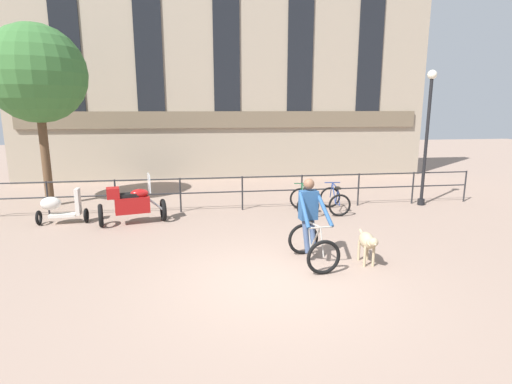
{
  "coord_description": "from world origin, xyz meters",
  "views": [
    {
      "loc": [
        -1.35,
        -6.72,
        3.1
      ],
      "look_at": [
        0.08,
        2.86,
        1.05
      ],
      "focal_mm": 28.0,
      "sensor_mm": 36.0,
      "label": 1
    }
  ],
  "objects_px": {
    "dog": "(367,242)",
    "parked_bicycle_mid_left": "(335,200)",
    "parked_bicycle_near_lamp": "(304,201)",
    "parked_scooter": "(60,207)",
    "street_lamp": "(427,131)",
    "cyclist_with_bike": "(311,225)",
    "parked_motorcycle": "(132,204)"
  },
  "relations": [
    {
      "from": "cyclist_with_bike",
      "to": "street_lamp",
      "type": "xyz_separation_m",
      "value": [
        4.93,
        4.18,
        1.61
      ]
    },
    {
      "from": "cyclist_with_bike",
      "to": "parked_scooter",
      "type": "relative_size",
      "value": 1.31
    },
    {
      "from": "dog",
      "to": "parked_bicycle_mid_left",
      "type": "xyz_separation_m",
      "value": [
        0.75,
        4.07,
        -0.11
      ]
    },
    {
      "from": "dog",
      "to": "street_lamp",
      "type": "xyz_separation_m",
      "value": [
        3.84,
        4.5,
        1.91
      ]
    },
    {
      "from": "parked_scooter",
      "to": "street_lamp",
      "type": "distance_m",
      "value": 11.06
    },
    {
      "from": "cyclist_with_bike",
      "to": "parked_bicycle_near_lamp",
      "type": "xyz_separation_m",
      "value": [
        0.88,
        3.75,
        -0.41
      ]
    },
    {
      "from": "dog",
      "to": "parked_scooter",
      "type": "distance_m",
      "value": 8.06
    },
    {
      "from": "cyclist_with_bike",
      "to": "parked_scooter",
      "type": "xyz_separation_m",
      "value": [
        -5.95,
        3.61,
        -0.3
      ]
    },
    {
      "from": "parked_bicycle_near_lamp",
      "to": "street_lamp",
      "type": "xyz_separation_m",
      "value": [
        4.04,
        0.43,
        2.02
      ]
    },
    {
      "from": "parked_scooter",
      "to": "street_lamp",
      "type": "relative_size",
      "value": 0.31
    },
    {
      "from": "cyclist_with_bike",
      "to": "parked_bicycle_near_lamp",
      "type": "bearing_deg",
      "value": 71.54
    },
    {
      "from": "dog",
      "to": "parked_bicycle_near_lamp",
      "type": "relative_size",
      "value": 0.8
    },
    {
      "from": "dog",
      "to": "parked_bicycle_near_lamp",
      "type": "xyz_separation_m",
      "value": [
        -0.21,
        4.07,
        -0.11
      ]
    },
    {
      "from": "parked_bicycle_near_lamp",
      "to": "parked_bicycle_mid_left",
      "type": "xyz_separation_m",
      "value": [
        0.96,
        0.0,
        0.0
      ]
    },
    {
      "from": "parked_bicycle_mid_left",
      "to": "street_lamp",
      "type": "relative_size",
      "value": 0.27
    },
    {
      "from": "parked_motorcycle",
      "to": "parked_scooter",
      "type": "relative_size",
      "value": 1.42
    },
    {
      "from": "dog",
      "to": "parked_bicycle_mid_left",
      "type": "bearing_deg",
      "value": 83.34
    },
    {
      "from": "parked_motorcycle",
      "to": "parked_bicycle_mid_left",
      "type": "xyz_separation_m",
      "value": [
        5.87,
        0.41,
        -0.2
      ]
    },
    {
      "from": "cyclist_with_bike",
      "to": "dog",
      "type": "relative_size",
      "value": 1.86
    },
    {
      "from": "parked_motorcycle",
      "to": "street_lamp",
      "type": "xyz_separation_m",
      "value": [
        8.95,
        0.84,
        1.82
      ]
    },
    {
      "from": "cyclist_with_bike",
      "to": "dog",
      "type": "height_order",
      "value": "cyclist_with_bike"
    },
    {
      "from": "dog",
      "to": "parked_bicycle_mid_left",
      "type": "relative_size",
      "value": 0.8
    },
    {
      "from": "parked_bicycle_mid_left",
      "to": "parked_scooter",
      "type": "relative_size",
      "value": 0.88
    },
    {
      "from": "cyclist_with_bike",
      "to": "parked_motorcycle",
      "type": "xyz_separation_m",
      "value": [
        -4.03,
        3.34,
        -0.2
      ]
    },
    {
      "from": "cyclist_with_bike",
      "to": "parked_scooter",
      "type": "distance_m",
      "value": 6.97
    },
    {
      "from": "cyclist_with_bike",
      "to": "dog",
      "type": "bearing_deg",
      "value": -21.64
    },
    {
      "from": "dog",
      "to": "parked_bicycle_mid_left",
      "type": "distance_m",
      "value": 4.14
    },
    {
      "from": "parked_motorcycle",
      "to": "parked_bicycle_mid_left",
      "type": "bearing_deg",
      "value": -98.78
    },
    {
      "from": "dog",
      "to": "parked_bicycle_near_lamp",
      "type": "distance_m",
      "value": 4.07
    },
    {
      "from": "parked_motorcycle",
      "to": "parked_bicycle_near_lamp",
      "type": "height_order",
      "value": "parked_motorcycle"
    },
    {
      "from": "cyclist_with_bike",
      "to": "street_lamp",
      "type": "distance_m",
      "value": 6.66
    },
    {
      "from": "parked_bicycle_mid_left",
      "to": "parked_scooter",
      "type": "height_order",
      "value": "parked_scooter"
    }
  ]
}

